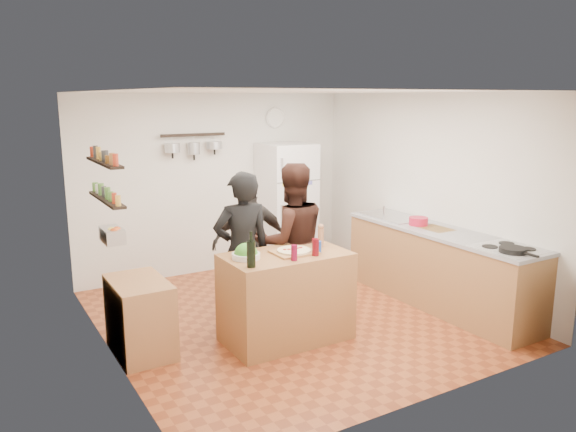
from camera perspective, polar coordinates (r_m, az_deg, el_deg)
room_shell at (r=6.46m, az=-1.30°, el=1.33°), size 4.20×4.20×4.20m
prep_island at (r=5.76m, az=-0.20°, el=-8.22°), size 1.25×0.72×0.91m
pizza_board at (r=5.64m, az=0.60°, el=-3.70°), size 0.42×0.34×0.02m
pizza at (r=5.63m, az=0.60°, el=-3.52°), size 0.34×0.34×0.02m
salad_bowl at (r=5.46m, az=-4.28°, el=-4.06°), size 0.28×0.28×0.06m
wine_bottle at (r=5.17m, az=-3.76°, el=-3.88°), size 0.08×0.08×0.25m
wine_glass_near at (r=5.38m, az=0.63°, el=-3.77°), size 0.06×0.06×0.15m
wine_glass_far at (r=5.55m, az=2.81°, el=-3.18°), size 0.07×0.07×0.17m
pepper_mill at (r=5.87m, az=3.35°, el=-2.21°), size 0.06×0.06×0.20m
salt_canister at (r=5.66m, az=3.04°, el=-3.15°), size 0.07×0.07×0.12m
person_left at (r=5.94m, az=-4.66°, el=-3.61°), size 0.67×0.49×1.70m
person_center at (r=6.22m, az=0.36°, el=-2.63°), size 0.96×0.82×1.75m
person_back at (r=6.62m, az=-3.88°, el=-2.67°), size 0.96×0.54×1.55m
counter_run at (r=6.94m, az=15.04°, el=-5.14°), size 0.63×2.63×0.90m
stove_top at (r=6.22m, az=21.50°, el=-3.15°), size 0.60×0.62×0.02m
skillet at (r=6.06m, az=21.89°, el=-3.22°), size 0.27×0.27×0.05m
sink at (r=7.42m, az=10.58°, el=-0.11°), size 0.50×0.80×0.03m
cutting_board at (r=6.88m, az=14.76°, el=-1.31°), size 0.30×0.40×0.02m
red_bowl at (r=7.00m, az=13.11°, el=-0.51°), size 0.23×0.23×0.09m
fridge at (r=8.15m, az=-0.14°, el=1.07°), size 0.70×0.68×1.80m
wall_clock at (r=8.29m, az=-1.32°, el=9.95°), size 0.30×0.03×0.30m
spice_shelf_lower at (r=5.56m, az=-17.96°, el=1.61°), size 0.12×1.00×0.02m
spice_shelf_upper at (r=5.51m, az=-18.19°, el=5.19°), size 0.12×1.00×0.02m
produce_basket at (r=5.64m, az=-17.43°, el=-1.86°), size 0.18×0.35×0.14m
side_table at (r=5.69m, az=-14.80°, el=-9.86°), size 0.50×0.80×0.73m
pot_rack at (r=7.68m, az=-9.60°, el=8.13°), size 0.90×0.04×0.04m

